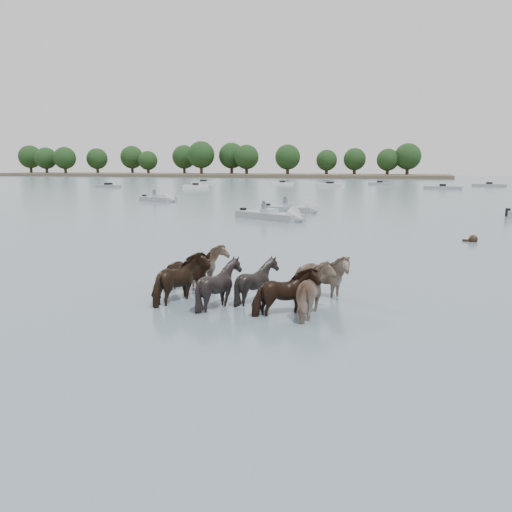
% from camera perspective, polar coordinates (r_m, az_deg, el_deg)
% --- Properties ---
extents(ground, '(400.00, 400.00, 0.00)m').
position_cam_1_polar(ground, '(14.61, 5.24, -4.86)').
color(ground, '#4A5D6A').
rests_on(ground, ground).
extents(shoreline, '(160.00, 30.00, 1.00)m').
position_cam_1_polar(shoreline, '(179.39, -6.03, 8.82)').
color(shoreline, '#4C4233').
rests_on(shoreline, ground).
extents(pony_herd, '(6.04, 4.18, 1.57)m').
position_cam_1_polar(pony_herd, '(14.35, -1.42, -3.02)').
color(pony_herd, black).
rests_on(pony_herd, ground).
extents(swimming_pony, '(0.72, 0.44, 0.44)m').
position_cam_1_polar(swimming_pony, '(27.77, 22.62, 1.66)').
color(swimming_pony, black).
rests_on(swimming_pony, ground).
extents(motorboat_a, '(4.65, 2.17, 1.92)m').
position_cam_1_polar(motorboat_a, '(41.68, 4.64, 5.08)').
color(motorboat_a, gray).
rests_on(motorboat_a, ground).
extents(motorboat_b, '(5.93, 4.16, 1.92)m').
position_cam_1_polar(motorboat_b, '(35.91, 2.37, 4.32)').
color(motorboat_b, gray).
rests_on(motorboat_b, ground).
extents(motorboat_f, '(4.73, 2.77, 1.92)m').
position_cam_1_polar(motorboat_f, '(55.01, -10.18, 6.12)').
color(motorboat_f, gray).
rests_on(motorboat_f, ground).
extents(distant_flotilla, '(104.49, 28.57, 0.93)m').
position_cam_1_polar(distant_flotilla, '(92.85, 17.38, 7.32)').
color(distant_flotilla, gray).
rests_on(distant_flotilla, ground).
extents(treeline, '(145.44, 20.02, 11.61)m').
position_cam_1_polar(treeline, '(180.44, -7.34, 10.67)').
color(treeline, '#382619').
rests_on(treeline, ground).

